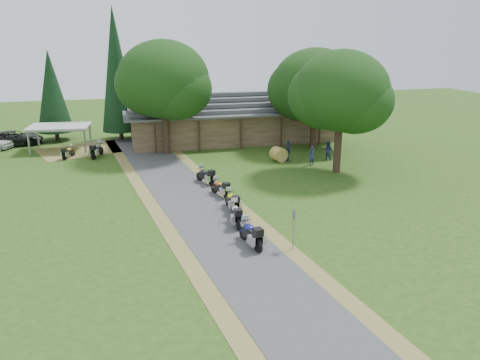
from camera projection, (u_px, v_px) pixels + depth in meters
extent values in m
plane|color=#2B4814|center=(223.00, 238.00, 25.11)|extent=(120.00, 120.00, 0.00)
plane|color=#414143|center=(201.00, 212.00, 28.69)|extent=(51.95, 51.95, 0.00)
imported|color=black|center=(14.00, 135.00, 45.56)|extent=(3.16, 5.95, 2.17)
imported|color=navy|center=(312.00, 154.00, 38.74)|extent=(0.62, 0.52, 1.85)
imported|color=navy|center=(328.00, 149.00, 40.42)|extent=(0.67, 0.65, 1.93)
imported|color=navy|center=(288.00, 149.00, 40.04)|extent=(0.60, 0.70, 2.10)
cylinder|color=#A38B3C|center=(279.00, 154.00, 40.06)|extent=(1.45, 1.38, 1.21)
cone|color=black|center=(117.00, 75.00, 46.61)|extent=(3.62, 3.62, 13.19)
cone|color=black|center=(52.00, 96.00, 46.88)|extent=(3.53, 3.53, 9.07)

